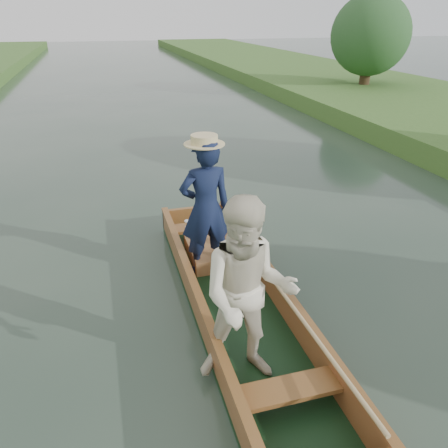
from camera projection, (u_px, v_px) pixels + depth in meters
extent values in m
plane|color=#283D30|center=(237.00, 312.00, 5.50)|extent=(120.00, 120.00, 0.00)
cylinder|color=#47331E|center=(365.00, 72.00, 18.69)|extent=(0.44, 0.44, 2.16)
sphere|color=#204A1D|center=(371.00, 35.00, 18.04)|extent=(3.24, 3.24, 3.24)
sphere|color=#204A1D|center=(378.00, 45.00, 18.63)|extent=(2.20, 2.20, 2.20)
cube|color=black|center=(237.00, 309.00, 5.48)|extent=(1.10, 5.00, 0.08)
cube|color=brown|center=(197.00, 303.00, 5.27)|extent=(0.08, 5.00, 0.32)
cube|color=brown|center=(276.00, 290.00, 5.52)|extent=(0.08, 5.00, 0.32)
cube|color=brown|center=(195.00, 216.00, 7.53)|extent=(1.10, 0.08, 0.32)
cube|color=brown|center=(196.00, 290.00, 5.19)|extent=(0.10, 5.00, 0.04)
cube|color=brown|center=(276.00, 278.00, 5.44)|extent=(0.10, 5.00, 0.04)
cube|color=brown|center=(202.00, 226.00, 7.02)|extent=(0.94, 0.30, 0.05)
cube|color=brown|center=(289.00, 389.00, 3.98)|extent=(0.94, 0.30, 0.05)
imported|color=#121B3A|center=(206.00, 209.00, 5.83)|extent=(0.72, 0.49, 1.91)
cylinder|color=beige|center=(204.00, 141.00, 5.43)|extent=(0.52, 0.52, 0.12)
imported|color=beige|center=(248.00, 294.00, 4.05)|extent=(1.10, 0.95, 1.93)
cube|color=#9F4733|center=(218.00, 251.00, 6.51)|extent=(0.85, 0.90, 0.22)
sphere|color=tan|center=(237.00, 239.00, 6.40)|extent=(0.19, 0.19, 0.19)
sphere|color=tan|center=(237.00, 231.00, 6.33)|extent=(0.14, 0.14, 0.14)
sphere|color=tan|center=(234.00, 227.00, 6.29)|extent=(0.05, 0.05, 0.05)
sphere|color=tan|center=(241.00, 227.00, 6.31)|extent=(0.05, 0.05, 0.05)
sphere|color=tan|center=(238.00, 233.00, 6.28)|extent=(0.06, 0.06, 0.06)
sphere|color=tan|center=(232.00, 239.00, 6.35)|extent=(0.07, 0.07, 0.07)
sphere|color=tan|center=(243.00, 237.00, 6.39)|extent=(0.07, 0.07, 0.07)
sphere|color=tan|center=(234.00, 245.00, 6.40)|extent=(0.08, 0.08, 0.08)
sphere|color=tan|center=(240.00, 244.00, 6.42)|extent=(0.08, 0.08, 0.08)
cylinder|color=silver|center=(187.00, 227.00, 6.94)|extent=(0.07, 0.07, 0.01)
cylinder|color=silver|center=(187.00, 224.00, 6.93)|extent=(0.01, 0.01, 0.08)
ellipsoid|color=silver|center=(187.00, 221.00, 6.90)|extent=(0.09, 0.09, 0.05)
cylinder|color=tan|center=(279.00, 288.00, 5.16)|extent=(0.04, 4.29, 0.19)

